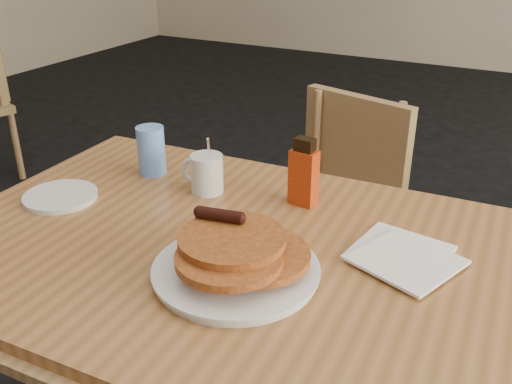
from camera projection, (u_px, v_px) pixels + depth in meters
main_table at (234, 263)px, 1.13m from camera, size 1.27×0.89×0.75m
chair_main_far at (342, 206)px, 1.82m from camera, size 0.47×0.47×0.84m
pancake_plate at (236, 261)px, 1.01m from camera, size 0.30×0.30×0.10m
coffee_mug at (206, 173)px, 1.31m from camera, size 0.11×0.08×0.14m
syrup_bottle at (304, 174)px, 1.24m from camera, size 0.06×0.04×0.15m
napkin_stack at (403, 256)px, 1.06m from camera, size 0.22×0.23×0.01m
blue_tumbler at (151, 151)px, 1.40m from camera, size 0.09×0.09×0.12m
side_saucer at (61, 196)px, 1.29m from camera, size 0.21×0.21×0.01m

